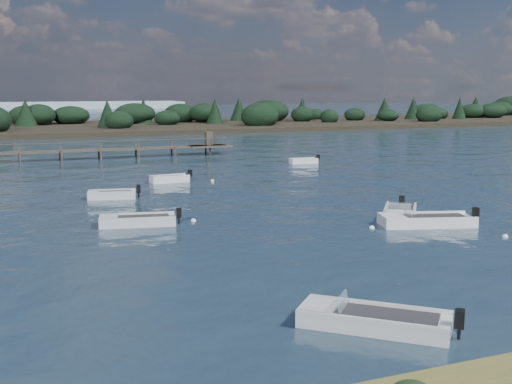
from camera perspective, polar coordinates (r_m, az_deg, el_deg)
name	(u,v)px	position (r m, az deg, el deg)	size (l,w,h in m)	color
ground	(153,147)	(88.07, -9.11, 3.98)	(400.00, 400.00, 0.00)	#152533
dinghy_near_olive	(374,323)	(22.24, 10.41, -11.39)	(4.88, 4.70, 1.30)	silver
tender_far_grey_b	(304,162)	(68.15, 4.26, 2.68)	(3.32, 1.39, 1.12)	silver
dinghy_mid_grey	(138,222)	(38.14, -10.49, -2.68)	(4.83, 2.50, 1.20)	silver
tender_far_grey	(112,196)	(47.60, -12.68, -0.37)	(3.84, 2.03, 1.22)	silver
tender_far_white	(170,180)	(54.91, -7.68, 1.05)	(3.64, 1.47, 1.24)	silver
dinghy_extra_a	(400,214)	(40.89, 12.69, -1.93)	(3.70, 4.04, 1.32)	silver
dinghy_mid_white_a	(426,222)	(38.71, 14.89, -2.64)	(5.89, 3.51, 1.36)	silver
buoy_c	(193,221)	(38.83, -5.58, -2.60)	(0.32, 0.32, 0.32)	white
buoy_e	(213,181)	(55.22, -3.89, 0.97)	(0.32, 0.32, 0.32)	white
buoy_extra_a	(372,228)	(37.33, 10.27, -3.18)	(0.32, 0.32, 0.32)	white
buoy_extra_b	(505,237)	(37.11, 21.27, -3.75)	(0.32, 0.32, 0.32)	white
far_headland	(228,117)	(133.34, -2.52, 6.70)	(190.00, 40.00, 5.80)	black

